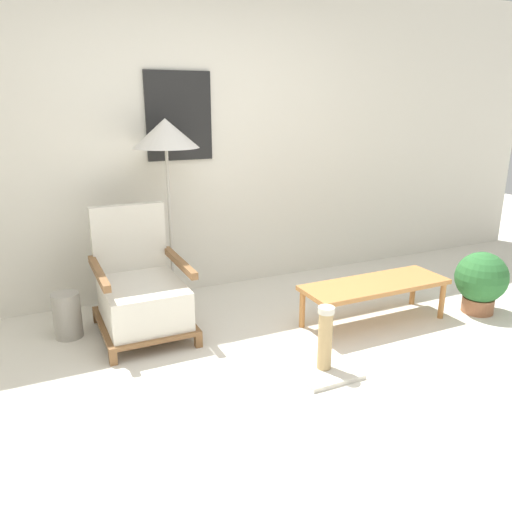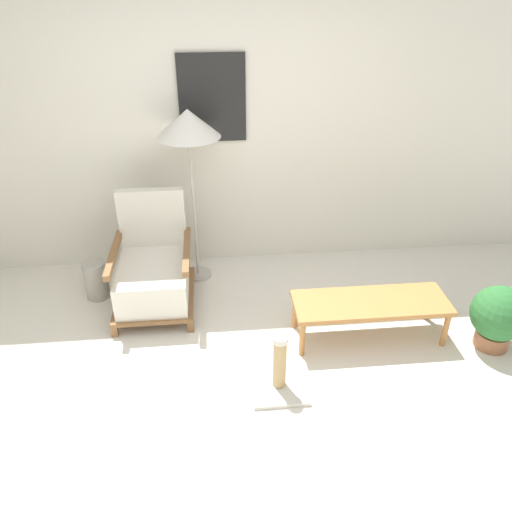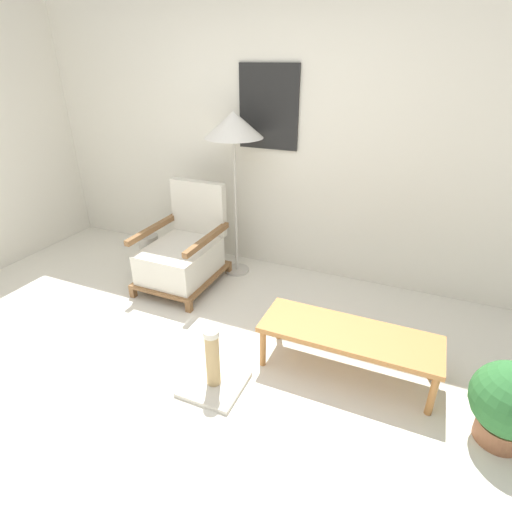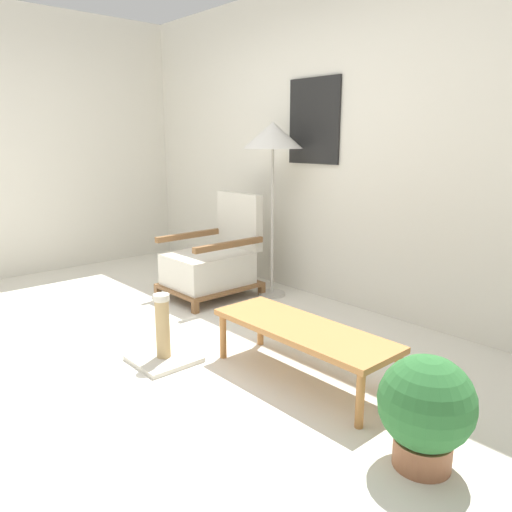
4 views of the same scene
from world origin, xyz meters
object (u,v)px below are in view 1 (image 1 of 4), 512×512
(floor_lamp, at_px, (166,139))
(potted_plant, at_px, (481,280))
(armchair, at_px, (141,293))
(scratching_post, at_px, (324,355))
(coffee_table, at_px, (375,287))
(vase, at_px, (67,315))

(floor_lamp, height_order, potted_plant, floor_lamp)
(armchair, relative_size, floor_lamp, 0.59)
(potted_plant, relative_size, scratching_post, 1.13)
(floor_lamp, relative_size, coffee_table, 1.32)
(vase, xyz_separation_m, potted_plant, (3.10, -0.95, 0.11))
(coffee_table, bearing_deg, floor_lamp, 142.70)
(coffee_table, distance_m, vase, 2.32)
(floor_lamp, bearing_deg, vase, -163.83)
(floor_lamp, height_order, scratching_post, floor_lamp)
(armchair, height_order, vase, armchair)
(floor_lamp, height_order, vase, floor_lamp)
(armchair, height_order, scratching_post, armchair)
(vase, bearing_deg, floor_lamp, 16.17)
(potted_plant, bearing_deg, coffee_table, 167.50)
(armchair, height_order, potted_plant, armchair)
(coffee_table, distance_m, scratching_post, 0.92)
(potted_plant, bearing_deg, armchair, 162.74)
(vase, relative_size, potted_plant, 0.67)
(vase, bearing_deg, coffee_table, -18.91)
(coffee_table, relative_size, scratching_post, 2.60)
(vase, distance_m, potted_plant, 3.25)
(floor_lamp, distance_m, scratching_post, 2.03)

